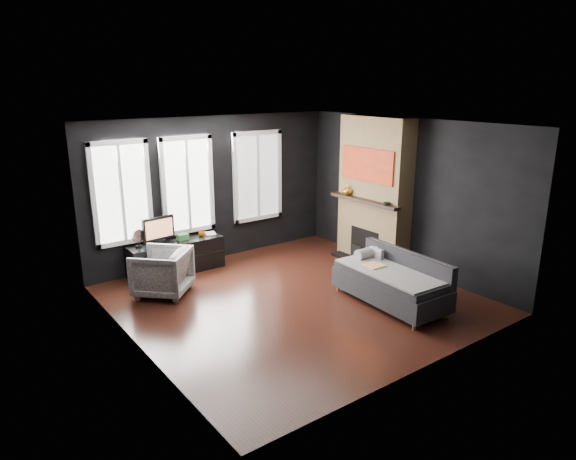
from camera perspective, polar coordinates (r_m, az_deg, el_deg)
floor at (r=8.11m, az=0.70°, el=-7.74°), size 5.00×5.00×0.00m
ceiling at (r=7.44m, az=0.77°, el=11.65°), size 5.00×5.00×0.00m
wall_back at (r=9.72m, az=-8.24°, el=4.51°), size 5.00×0.02×2.70m
wall_left at (r=6.52m, az=-17.06°, el=-1.84°), size 0.02×5.00×2.70m
wall_right at (r=9.35m, az=13.06°, el=3.79°), size 0.02×5.00×2.70m
windows at (r=9.33m, az=-10.84°, el=10.31°), size 4.00×0.16×1.76m
fireplace at (r=9.60m, az=9.57°, el=4.30°), size 0.70×1.62×2.70m
sofa at (r=7.99m, az=11.33°, el=-5.40°), size 1.00×1.87×0.79m
stripe_pillow at (r=8.42m, az=9.78°, el=-2.92°), size 0.09×0.29×0.29m
armchair at (r=8.41m, az=-13.84°, el=-4.31°), size 1.10×1.09×0.82m
media_console at (r=9.37m, az=-12.34°, el=-2.88°), size 1.69×0.54×0.58m
monitor at (r=9.14m, az=-14.20°, el=0.18°), size 0.61×0.20×0.53m
desk_fan at (r=9.03m, az=-16.29°, el=-0.87°), size 0.27×0.27×0.32m
mug at (r=9.45m, az=-9.55°, el=-0.35°), size 0.12×0.10×0.11m
book at (r=9.53m, az=-9.19°, el=0.24°), size 0.18×0.08×0.25m
storage_box at (r=9.30m, az=-11.63°, el=-0.74°), size 0.20×0.13×0.11m
mantel_vase at (r=9.74m, az=6.63°, el=4.44°), size 0.23×0.24×0.19m
mantel_clock at (r=9.07m, az=10.92°, el=2.91°), size 0.15×0.15×0.04m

